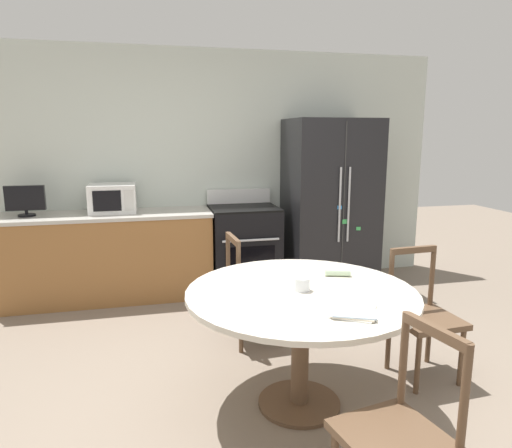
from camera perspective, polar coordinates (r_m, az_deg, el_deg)
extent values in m
plane|color=gray|center=(3.10, 2.40, -21.89)|extent=(14.00, 14.00, 0.00)
cube|color=silver|center=(5.21, -5.40, 6.82)|extent=(5.20, 0.10, 2.60)
cube|color=#936033|center=(4.97, -17.94, -4.05)|extent=(2.09, 0.62, 0.86)
cube|color=#B7B2A8|center=(4.88, -18.25, 1.07)|extent=(2.12, 0.64, 0.03)
cube|color=black|center=(5.15, 9.20, 2.51)|extent=(0.94, 0.74, 1.85)
cube|color=#333333|center=(4.81, 10.89, 1.84)|extent=(0.01, 0.01, 1.78)
cylinder|color=silver|center=(4.77, 10.43, 2.35)|extent=(0.02, 0.02, 0.78)
cylinder|color=silver|center=(4.82, 11.52, 2.38)|extent=(0.02, 0.02, 0.78)
cube|color=#3FB259|center=(4.92, 12.68, -0.56)|extent=(0.05, 0.02, 0.04)
cube|color=#3FB259|center=(4.84, 11.05, 0.30)|extent=(0.06, 0.01, 0.05)
cube|color=#338CD8|center=(4.79, 10.41, 2.06)|extent=(0.05, 0.01, 0.04)
cube|color=black|center=(5.01, -1.50, -3.15)|extent=(0.72, 0.64, 0.90)
cube|color=black|center=(4.73, -0.69, -5.16)|extent=(0.52, 0.01, 0.40)
cylinder|color=silver|center=(4.64, -0.63, -2.04)|extent=(0.59, 0.02, 0.02)
cube|color=black|center=(4.92, -1.52, 2.04)|extent=(0.72, 0.64, 0.02)
cube|color=white|center=(5.19, -2.18, 3.52)|extent=(0.72, 0.06, 0.16)
cube|color=white|center=(4.90, -17.47, 3.09)|extent=(0.46, 0.38, 0.29)
cube|color=black|center=(4.72, -18.13, 2.75)|extent=(0.27, 0.01, 0.20)
cube|color=silver|center=(4.71, -15.61, 2.87)|extent=(0.09, 0.01, 0.21)
cylinder|color=black|center=(5.00, -26.73, 0.98)|extent=(0.16, 0.16, 0.02)
cylinder|color=black|center=(4.99, -26.76, 1.32)|extent=(0.03, 0.03, 0.04)
cube|color=black|center=(4.97, -26.90, 2.93)|extent=(0.36, 0.05, 0.24)
cylinder|color=beige|center=(2.80, 5.68, -8.55)|extent=(1.40, 1.40, 0.03)
cylinder|color=brown|center=(2.95, 5.54, -15.33)|extent=(0.11, 0.11, 0.71)
cylinder|color=brown|center=(3.13, 5.40, -21.34)|extent=(0.52, 0.52, 0.03)
cube|color=brown|center=(3.43, 20.47, -11.11)|extent=(0.44, 0.44, 0.04)
cylinder|color=brown|center=(3.50, 24.29, -14.97)|extent=(0.04, 0.04, 0.41)
cylinder|color=brown|center=(3.30, 19.55, -16.23)|extent=(0.04, 0.04, 0.41)
cylinder|color=brown|center=(3.74, 20.79, -12.98)|extent=(0.04, 0.04, 0.41)
cylinder|color=brown|center=(3.55, 16.22, -13.99)|extent=(0.04, 0.04, 0.41)
cylinder|color=brown|center=(3.59, 21.15, -6.01)|extent=(0.04, 0.04, 0.45)
cylinder|color=brown|center=(3.40, 16.50, -6.68)|extent=(0.04, 0.04, 0.45)
cube|color=brown|center=(3.44, 19.11, -3.08)|extent=(0.35, 0.06, 0.04)
cube|color=brown|center=(3.77, -0.03, -8.37)|extent=(0.45, 0.45, 0.04)
cylinder|color=brown|center=(4.05, 1.63, -10.36)|extent=(0.04, 0.04, 0.41)
cylinder|color=brown|center=(3.75, 3.33, -12.19)|extent=(0.04, 0.04, 0.41)
cylinder|color=brown|center=(3.96, -3.19, -10.87)|extent=(0.04, 0.04, 0.41)
cylinder|color=brown|center=(3.65, -1.88, -12.82)|extent=(0.04, 0.04, 0.41)
cylinder|color=brown|center=(3.81, -3.51, -4.32)|extent=(0.04, 0.04, 0.45)
cylinder|color=brown|center=(3.48, -2.20, -5.77)|extent=(0.04, 0.04, 0.45)
cube|color=brown|center=(3.59, -2.92, -1.87)|extent=(0.06, 0.35, 0.04)
cube|color=brown|center=(2.20, 16.79, -24.32)|extent=(0.49, 0.49, 0.04)
cylinder|color=brown|center=(2.08, 24.63, -19.04)|extent=(0.04, 0.04, 0.45)
cylinder|color=brown|center=(2.29, 17.96, -15.67)|extent=(0.04, 0.04, 0.45)
cube|color=brown|center=(2.10, 21.50, -12.35)|extent=(0.10, 0.35, 0.04)
cylinder|color=silver|center=(2.78, 5.77, -7.49)|extent=(0.10, 0.10, 0.08)
cylinder|color=#8C4C99|center=(2.78, 5.77, -7.85)|extent=(0.08, 0.08, 0.04)
cylinder|color=beige|center=(3.09, 10.17, -5.95)|extent=(0.17, 0.10, 0.05)
cube|color=white|center=(2.53, 12.11, -10.48)|extent=(0.35, 0.37, 0.01)
cube|color=beige|center=(2.53, 12.11, -10.31)|extent=(0.34, 0.37, 0.01)
cube|color=silver|center=(2.52, 12.12, -10.15)|extent=(0.32, 0.36, 0.01)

